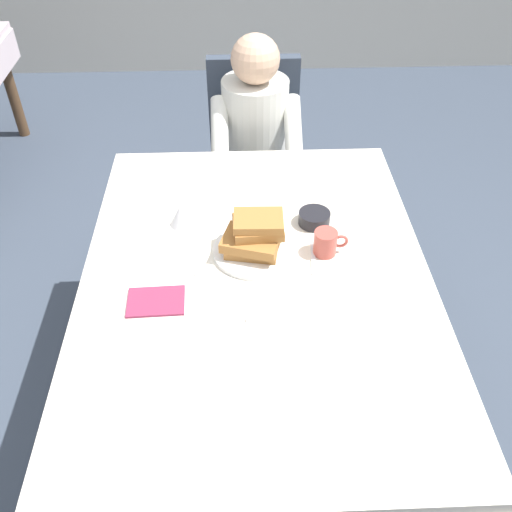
# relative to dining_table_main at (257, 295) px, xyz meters

# --- Properties ---
(ground_plane) EXTENTS (14.00, 14.00, 0.00)m
(ground_plane) POSITION_rel_dining_table_main_xyz_m (0.00, 0.00, -0.65)
(ground_plane) COLOR #3D4756
(dining_table_main) EXTENTS (1.12, 1.52, 0.74)m
(dining_table_main) POSITION_rel_dining_table_main_xyz_m (0.00, 0.00, 0.00)
(dining_table_main) COLOR silver
(dining_table_main) RESTS_ON ground
(chair_diner) EXTENTS (0.44, 0.45, 0.93)m
(chair_diner) POSITION_rel_dining_table_main_xyz_m (0.04, 1.17, -0.12)
(chair_diner) COLOR #384251
(chair_diner) RESTS_ON ground
(diner_person) EXTENTS (0.40, 0.43, 1.12)m
(diner_person) POSITION_rel_dining_table_main_xyz_m (0.04, 1.01, 0.02)
(diner_person) COLOR silver
(diner_person) RESTS_ON ground
(plate_breakfast) EXTENTS (0.28, 0.28, 0.02)m
(plate_breakfast) POSITION_rel_dining_table_main_xyz_m (-0.00, 0.11, 0.10)
(plate_breakfast) COLOR white
(plate_breakfast) RESTS_ON dining_table_main
(breakfast_stack) EXTENTS (0.21, 0.19, 0.12)m
(breakfast_stack) POSITION_rel_dining_table_main_xyz_m (-0.00, 0.11, 0.16)
(breakfast_stack) COLOR #A36B33
(breakfast_stack) RESTS_ON plate_breakfast
(cup_coffee) EXTENTS (0.11, 0.08, 0.08)m
(cup_coffee) POSITION_rel_dining_table_main_xyz_m (0.23, 0.10, 0.13)
(cup_coffee) COLOR #B24C42
(cup_coffee) RESTS_ON dining_table_main
(bowl_butter) EXTENTS (0.11, 0.11, 0.04)m
(bowl_butter) POSITION_rel_dining_table_main_xyz_m (0.21, 0.26, 0.11)
(bowl_butter) COLOR black
(bowl_butter) RESTS_ON dining_table_main
(syrup_pitcher) EXTENTS (0.08, 0.08, 0.07)m
(syrup_pitcher) POSITION_rel_dining_table_main_xyz_m (-0.25, 0.27, 0.13)
(syrup_pitcher) COLOR silver
(syrup_pitcher) RESTS_ON dining_table_main
(fork_left_of_plate) EXTENTS (0.02, 0.18, 0.00)m
(fork_left_of_plate) POSITION_rel_dining_table_main_xyz_m (-0.19, 0.09, 0.09)
(fork_left_of_plate) COLOR silver
(fork_left_of_plate) RESTS_ON dining_table_main
(knife_right_of_plate) EXTENTS (0.03, 0.20, 0.00)m
(knife_right_of_plate) POSITION_rel_dining_table_main_xyz_m (0.19, 0.09, 0.09)
(knife_right_of_plate) COLOR silver
(knife_right_of_plate) RESTS_ON dining_table_main
(spoon_near_edge) EXTENTS (0.15, 0.02, 0.00)m
(spoon_near_edge) POSITION_rel_dining_table_main_xyz_m (0.04, -0.19, 0.09)
(spoon_near_edge) COLOR silver
(spoon_near_edge) RESTS_ON dining_table_main
(napkin_folded) EXTENTS (0.17, 0.13, 0.01)m
(napkin_folded) POSITION_rel_dining_table_main_xyz_m (-0.31, -0.11, 0.09)
(napkin_folded) COLOR #8C2D4C
(napkin_folded) RESTS_ON dining_table_main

